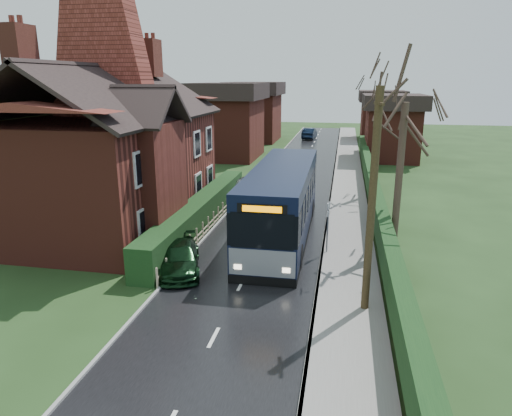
% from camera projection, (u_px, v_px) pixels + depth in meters
% --- Properties ---
extents(ground, '(140.00, 140.00, 0.00)m').
position_uv_depth(ground, '(251.00, 265.00, 20.26)').
color(ground, '#2B4D21').
rests_on(ground, ground).
extents(road, '(6.00, 100.00, 0.02)m').
position_uv_depth(road, '(281.00, 206.00, 29.70)').
color(road, black).
rests_on(road, ground).
extents(pavement, '(2.50, 100.00, 0.14)m').
position_uv_depth(pavement, '(348.00, 208.00, 28.92)').
color(pavement, slate).
rests_on(pavement, ground).
extents(kerb_right, '(0.12, 100.00, 0.14)m').
position_uv_depth(kerb_right, '(329.00, 207.00, 29.13)').
color(kerb_right, gray).
rests_on(kerb_right, ground).
extents(kerb_left, '(0.12, 100.00, 0.10)m').
position_uv_depth(kerb_left, '(236.00, 203.00, 30.25)').
color(kerb_left, gray).
rests_on(kerb_left, ground).
extents(front_hedge, '(1.20, 16.00, 1.60)m').
position_uv_depth(front_hedge, '(200.00, 212.00, 25.47)').
color(front_hedge, black).
rests_on(front_hedge, ground).
extents(picket_fence, '(0.10, 16.00, 0.90)m').
position_uv_depth(picket_fence, '(213.00, 219.00, 25.43)').
color(picket_fence, gray).
rests_on(picket_fence, ground).
extents(right_wall_hedge, '(0.60, 50.00, 1.80)m').
position_uv_depth(right_wall_hedge, '(374.00, 195.00, 28.37)').
color(right_wall_hedge, maroon).
rests_on(right_wall_hedge, ground).
extents(brick_house, '(9.30, 14.60, 10.30)m').
position_uv_depth(brick_house, '(113.00, 147.00, 25.16)').
color(brick_house, maroon).
rests_on(brick_house, ground).
extents(bus, '(2.90, 12.29, 3.73)m').
position_uv_depth(bus, '(282.00, 203.00, 23.46)').
color(bus, black).
rests_on(bus, ground).
extents(car_silver, '(2.51, 4.56, 1.47)m').
position_uv_depth(car_silver, '(244.00, 188.00, 31.43)').
color(car_silver, '#B4B4B9').
rests_on(car_silver, ground).
extents(car_green, '(2.87, 4.39, 1.18)m').
position_uv_depth(car_green, '(180.00, 258.00, 19.58)').
color(car_green, black).
rests_on(car_green, ground).
extents(car_distant, '(1.91, 4.58, 1.47)m').
position_uv_depth(car_distant, '(310.00, 133.00, 62.85)').
color(car_distant, black).
rests_on(car_distant, ground).
extents(bus_stop_sign, '(0.13, 0.39, 2.57)m').
position_uv_depth(bus_stop_sign, '(328.00, 220.00, 21.08)').
color(bus_stop_sign, slate).
rests_on(bus_stop_sign, ground).
extents(telegraph_pole, '(0.28, 1.00, 7.80)m').
position_uv_depth(telegraph_pole, '(372.00, 205.00, 15.21)').
color(telegraph_pole, '#322716').
rests_on(telegraph_pole, ground).
extents(tree_right_near, '(4.63, 4.63, 10.00)m').
position_uv_depth(tree_right_near, '(407.00, 91.00, 20.04)').
color(tree_right_near, '#3D2D24').
rests_on(tree_right_near, ground).
extents(tree_right_far, '(4.63, 4.63, 8.94)m').
position_uv_depth(tree_right_far, '(380.00, 99.00, 30.44)').
color(tree_right_far, '#33261E').
rests_on(tree_right_far, ground).
extents(tree_house_side, '(3.99, 3.99, 9.06)m').
position_uv_depth(tree_house_side, '(155.00, 95.00, 34.82)').
color(tree_house_side, '#3D2E24').
rests_on(tree_house_side, ground).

